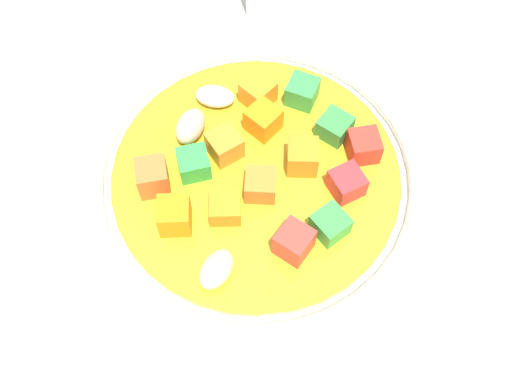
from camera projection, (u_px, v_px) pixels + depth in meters
The scene contains 3 objects.
ground_plane at pixel (256, 218), 42.10cm from camera, with size 140.00×140.00×2.00cm, color #BAB2A0.
soup_bowl_main at pixel (256, 189), 38.53cm from camera, with size 20.43×20.43×7.01cm.
spoon at pixel (39, 268), 38.98cm from camera, with size 20.78×6.32×0.77cm.
Camera 1 is at (-17.93, 4.00, 36.93)cm, focal length 44.22 mm.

